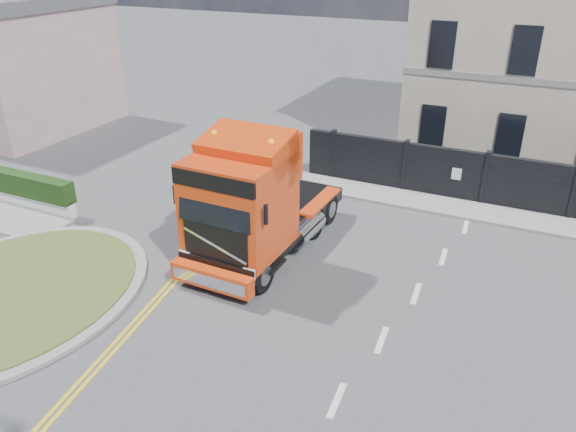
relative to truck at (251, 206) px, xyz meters
The scene contains 7 objects.
ground 3.14m from the truck, 43.36° to the right, with size 120.00×120.00×0.00m, color #424244.
traffic_island 7.22m from the truck, 137.23° to the right, with size 6.80×6.80×0.17m.
seaside_bldg_pink 19.57m from the truck, 158.23° to the left, with size 8.00×8.00×6.00m, color #C29B97.
hoarding_fence 11.13m from the truck, 40.74° to the left, with size 18.80×0.25×2.00m.
georgian_building 17.17m from the truck, 61.94° to the left, with size 12.30×10.30×12.80m.
pavement_far 10.25m from the truck, 38.91° to the left, with size 20.00×1.60×0.12m, color gray.
truck is the anchor object (origin of this frame).
Camera 1 is at (5.59, -11.52, 8.95)m, focal length 35.00 mm.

